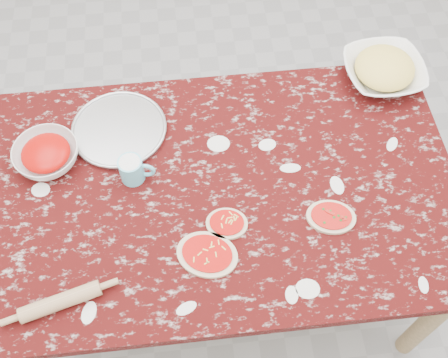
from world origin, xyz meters
TOP-DOWN VIEW (x-y plane):
  - ground at (0.00, 0.00)m, footprint 4.00×4.00m
  - worktable at (0.00, 0.00)m, footprint 1.60×1.00m
  - pizza_tray at (-0.35, 0.28)m, footprint 0.39×0.39m
  - sauce_bowl at (-0.59, 0.17)m, footprint 0.26×0.26m
  - cheese_bowl at (0.66, 0.42)m, footprint 0.32×0.32m
  - flour_mug at (-0.30, 0.07)m, footprint 0.12×0.08m
  - pizza_left at (-0.08, -0.24)m, footprint 0.24×0.22m
  - pizza_mid at (-0.01, -0.14)m, footprint 0.16×0.14m
  - pizza_right at (0.33, -0.16)m, footprint 0.19×0.16m
  - rolling_pin at (-0.53, -0.35)m, footprint 0.25×0.11m

SIDE VIEW (x-z plane):
  - ground at x=0.00m, z-range 0.00..0.00m
  - worktable at x=0.00m, z-range 0.29..1.04m
  - pizza_tray at x=-0.35m, z-range 0.75..0.76m
  - pizza_left at x=-0.08m, z-range 0.75..0.77m
  - pizza_mid at x=-0.01m, z-range 0.75..0.77m
  - pizza_right at x=0.33m, z-range 0.75..0.77m
  - rolling_pin at x=-0.53m, z-range 0.75..0.80m
  - sauce_bowl at x=-0.59m, z-range 0.75..0.82m
  - cheese_bowl at x=0.66m, z-range 0.75..0.82m
  - flour_mug at x=-0.30m, z-range 0.75..0.85m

